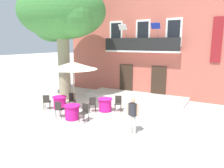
% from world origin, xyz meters
% --- Properties ---
extents(ground_plane, '(120.00, 120.00, 0.00)m').
position_xyz_m(ground_plane, '(0.00, 0.00, 0.00)').
color(ground_plane, silver).
extents(building_facade, '(13.00, 5.09, 7.50)m').
position_xyz_m(building_facade, '(0.49, 6.99, 3.75)').
color(building_facade, '#BC5B4C').
rests_on(building_facade, ground).
extents(entrance_step_platform, '(7.09, 2.52, 0.25)m').
position_xyz_m(entrance_step_platform, '(0.49, 3.74, 0.12)').
color(entrance_step_platform, silver).
rests_on(entrance_step_platform, ground).
extents(plane_tree, '(6.17, 5.42, 7.78)m').
position_xyz_m(plane_tree, '(-4.00, 1.40, 5.80)').
color(plane_tree, gray).
rests_on(plane_tree, ground).
extents(cafe_table_near_tree, '(0.86, 0.86, 0.76)m').
position_xyz_m(cafe_table_near_tree, '(0.00, 0.33, 0.39)').
color(cafe_table_near_tree, '#DB1984').
rests_on(cafe_table_near_tree, ground).
extents(cafe_chair_near_tree_0, '(0.52, 0.52, 0.91)m').
position_xyz_m(cafe_chair_near_tree_0, '(0.67, 0.69, 0.53)').
color(cafe_chair_near_tree_0, '#2D2823').
rests_on(cafe_chair_near_tree_0, ground).
extents(cafe_chair_near_tree_1, '(0.56, 0.56, 0.91)m').
position_xyz_m(cafe_chair_near_tree_1, '(-0.54, -0.19, 0.53)').
color(cafe_chair_near_tree_1, '#2D2823').
rests_on(cafe_chair_near_tree_1, ground).
extents(cafe_table_middle, '(0.86, 0.86, 0.76)m').
position_xyz_m(cafe_table_middle, '(-0.85, -1.65, 0.39)').
color(cafe_table_middle, '#DB1984').
rests_on(cafe_table_middle, ground).
extents(cafe_chair_middle_0, '(0.41, 0.41, 0.91)m').
position_xyz_m(cafe_chair_middle_0, '(-0.09, -1.60, 0.53)').
color(cafe_chair_middle_0, '#2D2823').
rests_on(cafe_chair_middle_0, ground).
extents(cafe_chair_middle_1, '(0.44, 0.44, 0.91)m').
position_xyz_m(cafe_chair_middle_1, '(-1.59, -1.80, 0.53)').
color(cafe_chair_middle_1, '#2D2823').
rests_on(cafe_chair_middle_1, ground).
extents(cafe_table_front, '(0.86, 0.86, 0.76)m').
position_xyz_m(cafe_table_front, '(-2.65, -0.61, 0.39)').
color(cafe_table_front, '#DB1984').
rests_on(cafe_table_front, ground).
extents(cafe_chair_front_0, '(0.55, 0.55, 0.91)m').
position_xyz_m(cafe_chair_front_0, '(-3.24, -1.08, 0.53)').
color(cafe_chair_front_0, '#2D2823').
rests_on(cafe_chair_front_0, ground).
extents(cafe_chair_front_1, '(0.56, 0.56, 0.91)m').
position_xyz_m(cafe_chair_front_1, '(-2.13, -0.07, 0.53)').
color(cafe_chair_front_1, '#2D2823').
rests_on(cafe_chair_front_1, ground).
extents(cafe_umbrella, '(2.90, 2.90, 2.85)m').
position_xyz_m(cafe_umbrella, '(-2.01, -0.02, 2.61)').
color(cafe_umbrella, '#997A56').
rests_on(cafe_umbrella, ground).
extents(pedestrian_near_entrance, '(0.53, 0.34, 1.62)m').
position_xyz_m(pedestrian_near_entrance, '(2.64, -1.79, 0.92)').
color(pedestrian_near_entrance, silver).
rests_on(pedestrian_near_entrance, ground).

